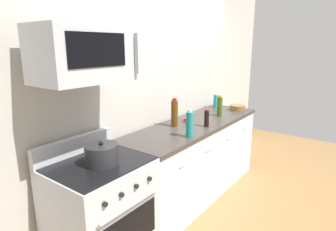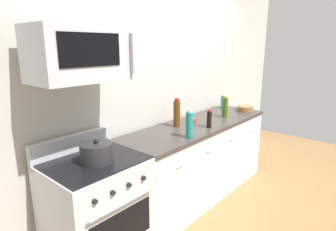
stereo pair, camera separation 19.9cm
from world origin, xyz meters
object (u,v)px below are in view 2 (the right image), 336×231
Objects in this scene: range_oven at (97,210)px; bottle_sparkling_teal at (189,125)px; microwave at (82,54)px; stockpot at (97,153)px; bottle_olive_oil at (225,107)px; bottle_wine_amber at (177,113)px; bottle_soy_sauce_dark at (209,119)px; bowl_wooden_salad at (245,108)px; bowl_red_small at (192,120)px; bottle_dish_soap at (223,102)px.

range_oven is 3.79× the size of bottle_sparkling_teal.
microwave is 2.91× the size of stockpot.
microwave is 2.73× the size of bottle_olive_oil.
stockpot is at bearing -90.13° from microwave.
microwave is 1.36m from bottle_wine_amber.
bottle_olive_oil is (0.53, 0.11, 0.03)m from bottle_soy_sauce_dark.
bottle_sparkling_teal reaches higher than bowl_wooden_salad.
range_oven is 1.33m from bottle_wine_amber.
bottle_soy_sauce_dark is (1.38, -0.19, 0.55)m from range_oven.
bottle_wine_amber is 3.01× the size of bowl_red_small.
microwave is at bearing 175.68° from bowl_wooden_salad.
bottle_sparkling_teal is (0.96, -0.24, 0.58)m from range_oven.
bottle_sparkling_teal is (-1.38, -0.43, 0.04)m from bottle_dish_soap.
bottle_dish_soap is 0.51m from bottle_olive_oil.
bottle_wine_amber is at bearing 56.81° from bottle_sparkling_teal.
bowl_wooden_salad is at bearing -3.24° from range_oven.
bottle_olive_oil is at bearing -19.72° from bowl_red_small.
bottle_sparkling_teal is at bearing -175.95° from bowl_wooden_salad.
range_oven is 3.92× the size of bottle_olive_oil.
range_oven is 4.18× the size of stockpot.
microwave is 3.46× the size of bowl_wooden_salad.
bottle_wine_amber is at bearing 168.72° from bowl_wooden_salad.
bottle_dish_soap is 1.03× the size of bottle_soy_sauce_dark.
bottle_sparkling_teal is at bearing -162.91° from bottle_dish_soap.
bottle_dish_soap reaches higher than stockpot.
bowl_wooden_salad is at bearing -82.56° from bottle_dish_soap.
bottle_dish_soap is (2.34, 0.19, 0.55)m from range_oven.
bottle_sparkling_teal is at bearing -123.19° from bottle_wine_amber.
bottle_wine_amber reaches higher than bottle_olive_oil.
bowl_red_small is at bearing 166.98° from bowl_wooden_salad.
stockpot is (-2.34, -0.24, -0.02)m from bottle_dish_soap.
bowl_red_small is at bearing -4.63° from bottle_wine_amber.
bowl_wooden_salad is at bearing -4.32° from microwave.
bottle_dish_soap reaches higher than range_oven.
bowl_wooden_salad is at bearing -13.02° from bowl_red_small.
bottle_olive_oil is (-0.43, -0.28, 0.03)m from bottle_dish_soap.
bowl_red_small is at bearing 33.87° from bottle_sparkling_teal.
range_oven is at bearing 177.39° from bottle_olive_oil.
bowl_wooden_salad is 0.84× the size of stockpot.
stockpot is at bearing 169.19° from bottle_sparkling_teal.
bottle_sparkling_teal is at bearing -16.35° from microwave.
bottle_sparkling_teal is 1.10× the size of stockpot.
range_oven is at bearing 166.15° from bottle_sparkling_teal.
bottle_wine_amber reaches higher than bottle_soy_sauce_dark.
stockpot reaches higher than bowl_red_small.
microwave is at bearing 163.65° from bottle_sparkling_teal.
bowl_wooden_salad reaches higher than bowl_red_small.
microwave is 2.64× the size of bottle_sparkling_teal.
bottle_wine_amber is 1.14× the size of bottle_sparkling_teal.
bottle_dish_soap is 0.81× the size of stockpot.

